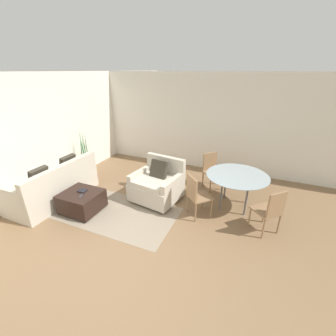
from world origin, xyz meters
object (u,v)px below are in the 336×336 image
(dining_chair_near_right, at_px, (270,209))
(potted_plant, at_px, (86,165))
(ottoman, at_px, (82,201))
(book_stack, at_px, (82,191))
(couch, at_px, (55,187))
(armchair, at_px, (157,185))
(tv_remote_primary, at_px, (81,196))
(dining_chair_far_left, at_px, (212,168))
(dining_chair_near_left, at_px, (196,194))
(dining_table, at_px, (237,178))

(dining_chair_near_right, bearing_deg, potted_plant, 172.21)
(ottoman, relative_size, book_stack, 4.46)
(couch, xyz_separation_m, armchair, (2.15, 0.94, 0.05))
(ottoman, bearing_deg, tv_remote_primary, -42.05)
(couch, bearing_deg, tv_remote_primary, -12.47)
(ottoman, distance_m, tv_remote_primary, 0.25)
(dining_chair_near_right, bearing_deg, dining_chair_far_left, 135.00)
(book_stack, distance_m, dining_chair_near_right, 3.71)
(couch, height_order, book_stack, couch)
(ottoman, xyz_separation_m, dining_chair_near_left, (2.27, 0.76, 0.28))
(dining_chair_far_left, bearing_deg, dining_chair_near_left, -90.00)
(ottoman, xyz_separation_m, dining_chair_near_right, (3.64, 0.76, 0.28))
(ottoman, distance_m, potted_plant, 1.80)
(couch, xyz_separation_m, dining_chair_far_left, (3.16, 2.01, 0.20))
(ottoman, bearing_deg, dining_chair_near_right, 11.86)
(dining_table, xyz_separation_m, dining_chair_near_right, (0.68, -0.68, -0.17))
(dining_chair_near_right, bearing_deg, armchair, 172.74)
(couch, xyz_separation_m, potted_plant, (-0.23, 1.29, 0.00))
(dining_table, distance_m, dining_chair_far_left, 0.98)
(tv_remote_primary, height_order, dining_chair_near_left, dining_chair_near_left)
(ottoman, relative_size, dining_chair_near_right, 0.86)
(dining_table, bearing_deg, book_stack, -155.01)
(armchair, relative_size, book_stack, 6.44)
(potted_plant, bearing_deg, dining_chair_near_left, -10.87)
(armchair, bearing_deg, tv_remote_primary, -134.78)
(couch, height_order, ottoman, couch)
(dining_chair_near_left, bearing_deg, potted_plant, 169.13)
(tv_remote_primary, distance_m, dining_table, 3.24)
(dining_chair_near_right, xyz_separation_m, dining_chair_far_left, (-1.37, 1.37, 0.00))
(ottoman, relative_size, dining_chair_far_left, 0.86)
(dining_chair_far_left, bearing_deg, couch, -147.52)
(tv_remote_primary, bearing_deg, dining_table, 28.55)
(armchair, bearing_deg, book_stack, -141.93)
(couch, height_order, tv_remote_primary, couch)
(book_stack, distance_m, potted_plant, 1.75)
(dining_chair_far_left, bearing_deg, tv_remote_primary, -134.08)
(dining_chair_near_right, bearing_deg, tv_remote_primary, -166.25)
(dining_chair_near_left, distance_m, dining_chair_near_right, 1.37)
(couch, distance_m, tv_remote_primary, 1.03)
(armchair, xyz_separation_m, dining_chair_far_left, (1.00, 1.06, 0.15))
(book_stack, relative_size, dining_chair_far_left, 0.19)
(tv_remote_primary, bearing_deg, ottoman, 137.95)
(couch, relative_size, dining_chair_near_left, 2.17)
(armchair, xyz_separation_m, book_stack, (-1.27, -1.00, 0.08))
(ottoman, height_order, potted_plant, potted_plant)
(armchair, height_order, ottoman, armchair)
(armchair, bearing_deg, dining_table, 12.74)
(armchair, distance_m, dining_chair_near_left, 1.06)
(ottoman, distance_m, book_stack, 0.22)
(couch, bearing_deg, book_stack, -3.53)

